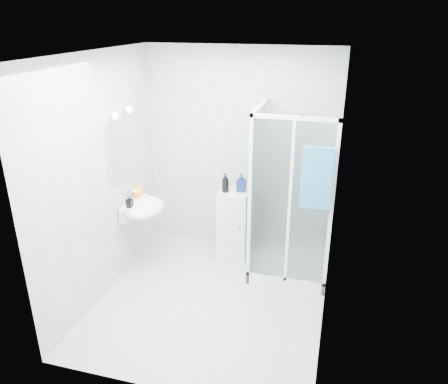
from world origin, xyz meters
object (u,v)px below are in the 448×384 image
(shower_enclosure, at_px, (284,239))
(soap_dispenser_orange, at_px, (138,190))
(shampoo_bottle_b, at_px, (241,182))
(hand_towel, at_px, (316,177))
(shampoo_bottle_a, at_px, (225,183))
(wall_basin, at_px, (142,208))
(soap_dispenser_black, at_px, (130,202))
(storage_cabinet, at_px, (233,224))

(shower_enclosure, relative_size, soap_dispenser_orange, 11.74)
(shampoo_bottle_b, bearing_deg, hand_towel, -36.54)
(shampoo_bottle_a, xyz_separation_m, soap_dispenser_orange, (-1.00, -0.36, -0.06))
(wall_basin, distance_m, soap_dispenser_orange, 0.26)
(hand_towel, distance_m, soap_dispenser_orange, 2.18)
(shampoo_bottle_a, bearing_deg, wall_basin, -149.17)
(wall_basin, height_order, hand_towel, hand_towel)
(shower_enclosure, xyz_separation_m, wall_basin, (-1.66, -0.32, 0.35))
(shampoo_bottle_b, relative_size, soap_dispenser_black, 1.57)
(shower_enclosure, bearing_deg, hand_towel, -50.07)
(shampoo_bottle_b, xyz_separation_m, soap_dispenser_black, (-1.13, -0.76, -0.07))
(storage_cabinet, xyz_separation_m, soap_dispenser_black, (-1.04, -0.73, 0.49))
(soap_dispenser_orange, relative_size, soap_dispenser_black, 1.16)
(hand_towel, height_order, shampoo_bottle_a, hand_towel)
(soap_dispenser_orange, height_order, soap_dispenser_black, soap_dispenser_orange)
(shower_enclosure, xyz_separation_m, soap_dispenser_black, (-1.72, -0.48, 0.49))
(storage_cabinet, height_order, hand_towel, hand_towel)
(storage_cabinet, distance_m, soap_dispenser_orange, 1.27)
(shower_enclosure, distance_m, soap_dispenser_black, 1.85)
(shampoo_bottle_a, relative_size, soap_dispenser_black, 1.65)
(shower_enclosure, relative_size, wall_basin, 3.57)
(shower_enclosure, relative_size, shampoo_bottle_b, 8.68)
(storage_cabinet, relative_size, shampoo_bottle_b, 3.86)
(storage_cabinet, bearing_deg, soap_dispenser_black, -148.80)
(hand_towel, bearing_deg, soap_dispenser_black, -177.92)
(hand_towel, relative_size, shampoo_bottle_b, 2.87)
(hand_towel, relative_size, shampoo_bottle_a, 2.73)
(shower_enclosure, distance_m, shampoo_bottle_b, 0.86)
(storage_cabinet, height_order, shampoo_bottle_b, shampoo_bottle_b)
(wall_basin, relative_size, soap_dispenser_black, 3.80)
(soap_dispenser_orange, bearing_deg, shampoo_bottle_a, 19.74)
(soap_dispenser_orange, bearing_deg, hand_towel, -6.76)
(storage_cabinet, xyz_separation_m, soap_dispenser_orange, (-1.10, -0.40, 0.50))
(storage_cabinet, distance_m, hand_towel, 1.55)
(shampoo_bottle_a, distance_m, soap_dispenser_black, 1.17)
(shower_enclosure, distance_m, hand_towel, 1.10)
(wall_basin, distance_m, soap_dispenser_black, 0.22)
(soap_dispenser_orange, bearing_deg, wall_basin, -53.38)
(shampoo_bottle_a, relative_size, shampoo_bottle_b, 1.05)
(shampoo_bottle_a, bearing_deg, shampoo_bottle_b, 22.44)
(shower_enclosure, relative_size, hand_towel, 3.02)
(soap_dispenser_orange, xyz_separation_m, soap_dispenser_black, (0.06, -0.33, -0.01))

